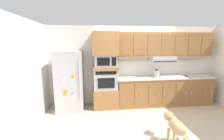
# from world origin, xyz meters

# --- Properties ---
(ground_plane) EXTENTS (9.60, 9.60, 0.00)m
(ground_plane) POSITION_xyz_m (0.00, 0.00, 0.00)
(ground_plane) COLOR beige
(back_kitchen_wall) EXTENTS (6.20, 0.12, 2.50)m
(back_kitchen_wall) POSITION_xyz_m (0.00, 1.11, 1.25)
(back_kitchen_wall) COLOR silver
(back_kitchen_wall) RESTS_ON ground
(side_panel_left) EXTENTS (0.12, 7.10, 2.50)m
(side_panel_left) POSITION_xyz_m (-2.80, 0.00, 1.25)
(side_panel_left) COLOR silver
(side_panel_left) RESTS_ON ground
(refrigerator) EXTENTS (0.76, 0.73, 1.76)m
(refrigerator) POSITION_xyz_m (-2.04, 0.68, 0.88)
(refrigerator) COLOR #ADADB2
(refrigerator) RESTS_ON ground
(oven_base_cabinet) EXTENTS (0.74, 0.62, 0.60)m
(oven_base_cabinet) POSITION_xyz_m (-0.98, 0.75, 0.30)
(oven_base_cabinet) COLOR #996638
(oven_base_cabinet) RESTS_ON ground
(built_in_oven) EXTENTS (0.70, 0.62, 0.60)m
(built_in_oven) POSITION_xyz_m (-0.98, 0.75, 0.90)
(built_in_oven) COLOR #A8AAAF
(built_in_oven) RESTS_ON oven_base_cabinet
(appliance_mid_shelf) EXTENTS (0.74, 0.62, 0.10)m
(appliance_mid_shelf) POSITION_xyz_m (-0.98, 0.75, 1.25)
(appliance_mid_shelf) COLOR #996638
(appliance_mid_shelf) RESTS_ON built_in_oven
(microwave) EXTENTS (0.64, 0.54, 0.32)m
(microwave) POSITION_xyz_m (-0.98, 0.75, 1.46)
(microwave) COLOR #A8AAAF
(microwave) RESTS_ON appliance_mid_shelf
(appliance_upper_cabinet) EXTENTS (0.74, 0.62, 0.68)m
(appliance_upper_cabinet) POSITION_xyz_m (-0.98, 0.75, 1.96)
(appliance_upper_cabinet) COLOR #996638
(appliance_upper_cabinet) RESTS_ON microwave
(lower_cabinet_run) EXTENTS (3.05, 0.63, 0.88)m
(lower_cabinet_run) POSITION_xyz_m (0.91, 0.75, 0.44)
(lower_cabinet_run) COLOR #996638
(lower_cabinet_run) RESTS_ON ground
(countertop_slab) EXTENTS (3.09, 0.64, 0.04)m
(countertop_slab) POSITION_xyz_m (0.91, 0.75, 0.90)
(countertop_slab) COLOR beige
(countertop_slab) RESTS_ON lower_cabinet_run
(backsplash_panel) EXTENTS (3.09, 0.02, 0.50)m
(backsplash_panel) POSITION_xyz_m (0.91, 1.04, 1.17)
(backsplash_panel) COLOR white
(backsplash_panel) RESTS_ON countertop_slab
(upper_cabinet_with_hood) EXTENTS (3.05, 0.48, 0.88)m
(upper_cabinet_with_hood) POSITION_xyz_m (0.90, 0.87, 1.90)
(upper_cabinet_with_hood) COLOR #996638
(upper_cabinet_with_hood) RESTS_ON backsplash_panel
(screwdriver) EXTENTS (0.17, 0.16, 0.03)m
(screwdriver) POSITION_xyz_m (1.60, 0.68, 0.93)
(screwdriver) COLOR black
(screwdriver) RESTS_ON countertop_slab
(electric_kettle) EXTENTS (0.17, 0.17, 0.24)m
(electric_kettle) POSITION_xyz_m (0.61, 0.70, 1.03)
(electric_kettle) COLOR #A8AAAF
(electric_kettle) RESTS_ON countertop_slab
(dog) EXTENTS (0.26, 0.83, 0.58)m
(dog) POSITION_xyz_m (0.23, -1.18, 0.39)
(dog) COLOR tan
(dog) RESTS_ON ground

